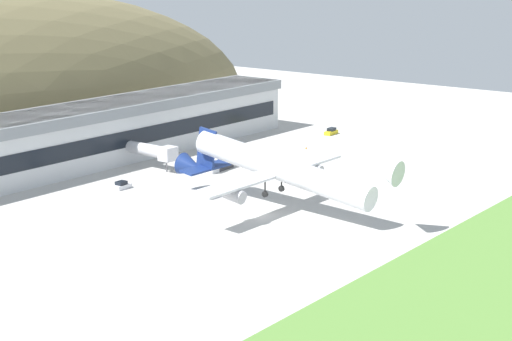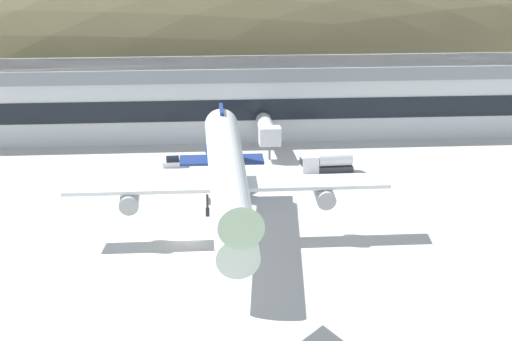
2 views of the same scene
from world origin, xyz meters
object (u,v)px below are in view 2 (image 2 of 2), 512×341
Objects in this scene: terminal_building at (256,93)px; service_car_0 at (174,162)px; fuel_truck at (327,163)px; cargo_airplane at (228,180)px; jetway_0 at (267,130)px.

terminal_building is 29.86× the size of service_car_0.
fuel_truck is at bearing -12.25° from service_car_0.
fuel_truck is (23.21, -5.04, 0.83)m from service_car_0.
jetway_0 is at bearing 77.82° from cargo_airplane.
cargo_airplane reaches higher than jetway_0.
cargo_airplane is (-8.38, -38.84, 3.50)m from jetway_0.
jetway_0 is 14.12m from fuel_truck.
cargo_airplane is (-7.66, -53.13, 0.21)m from terminal_building.
jetway_0 reaches higher than fuel_truck.
jetway_0 is 16.82m from service_car_0.
jetway_0 is 39.89m from cargo_airplane.
fuel_truck is at bearing 59.21° from cargo_airplane.
cargo_airplane reaches higher than service_car_0.
cargo_airplane is at bearing -120.79° from fuel_truck.
cargo_airplane is 32.55m from fuel_truck.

